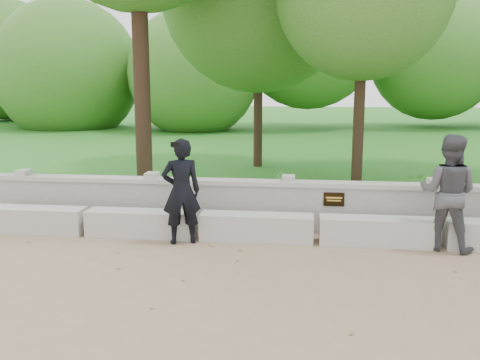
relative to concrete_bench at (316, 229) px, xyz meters
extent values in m
plane|color=#8E7857|center=(0.00, -1.90, -0.22)|extent=(80.00, 80.00, 0.00)
cube|color=#1B6618|center=(0.00, 12.10, -0.10)|extent=(40.00, 22.00, 0.25)
cube|color=beige|center=(-5.00, 0.00, 0.00)|extent=(1.90, 0.45, 0.45)
cube|color=beige|center=(-3.00, 0.00, 0.00)|extent=(1.90, 0.45, 0.45)
cube|color=beige|center=(-1.00, 0.00, 0.00)|extent=(1.90, 0.45, 0.45)
cube|color=beige|center=(1.00, 0.00, 0.00)|extent=(1.90, 0.45, 0.45)
cube|color=#B6B3AB|center=(0.00, 0.70, 0.18)|extent=(12.50, 0.25, 0.82)
cube|color=beige|center=(0.00, 0.70, 0.64)|extent=(12.50, 0.35, 0.08)
cube|color=black|center=(0.30, 0.56, 0.40)|extent=(0.36, 0.02, 0.24)
imported|color=black|center=(-2.21, -0.30, 0.65)|extent=(0.74, 0.61, 1.75)
cube|color=black|center=(-2.21, -0.65, 1.46)|extent=(0.14, 0.07, 0.07)
imported|color=#444449|center=(2.03, -0.10, 0.70)|extent=(1.10, 1.00, 1.84)
cylinder|color=#382619|center=(-3.73, 2.59, 2.61)|extent=(0.35, 0.35, 5.18)
cylinder|color=#382619|center=(-1.58, 6.42, 1.85)|extent=(0.25, 0.25, 3.66)
cylinder|color=#382619|center=(0.90, 3.05, 1.77)|extent=(0.24, 0.24, 3.49)
imported|color=#38812C|center=(-1.72, 1.40, 0.32)|extent=(0.37, 0.36, 0.59)
imported|color=#38812C|center=(-0.74, 1.40, 0.37)|extent=(0.35, 0.41, 0.69)
imported|color=#38812C|center=(1.97, 1.40, 0.36)|extent=(0.64, 0.57, 0.66)
imported|color=#38812C|center=(-0.80, 2.89, 0.29)|extent=(0.35, 0.37, 0.53)
camera|label=1|loc=(-0.19, -8.66, 2.42)|focal=40.00mm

